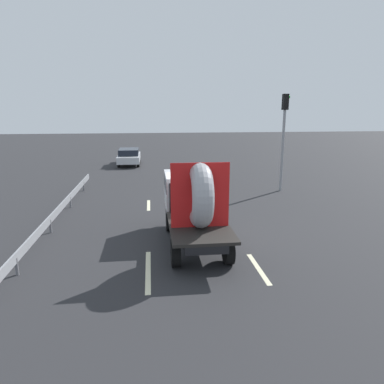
% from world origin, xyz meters
% --- Properties ---
extents(ground_plane, '(120.00, 120.00, 0.00)m').
position_xyz_m(ground_plane, '(0.00, 0.00, 0.00)').
color(ground_plane, '#28282B').
extents(flatbed_truck, '(2.02, 5.50, 3.24)m').
position_xyz_m(flatbed_truck, '(-0.35, -0.19, 1.63)').
color(flatbed_truck, black).
rests_on(flatbed_truck, ground_plane).
extents(distant_sedan, '(1.87, 4.36, 1.42)m').
position_xyz_m(distant_sedan, '(-3.80, 18.66, 0.76)').
color(distant_sedan, black).
rests_on(distant_sedan, ground_plane).
extents(traffic_light, '(0.42, 0.36, 5.71)m').
position_xyz_m(traffic_light, '(5.91, 7.32, 3.73)').
color(traffic_light, gray).
rests_on(traffic_light, ground_plane).
extents(guardrail, '(0.10, 14.94, 0.71)m').
position_xyz_m(guardrail, '(-6.00, 3.05, 0.53)').
color(guardrail, gray).
rests_on(guardrail, ground_plane).
extents(lane_dash_left_near, '(0.16, 2.95, 0.01)m').
position_xyz_m(lane_dash_left_near, '(-2.08, -2.73, 0.00)').
color(lane_dash_left_near, beige).
rests_on(lane_dash_left_near, ground_plane).
extents(lane_dash_left_far, '(0.16, 2.03, 0.01)m').
position_xyz_m(lane_dash_left_far, '(-2.08, 4.90, 0.00)').
color(lane_dash_left_far, beige).
rests_on(lane_dash_left_far, ground_plane).
extents(lane_dash_right_near, '(0.16, 2.21, 0.01)m').
position_xyz_m(lane_dash_right_near, '(1.37, -2.98, 0.00)').
color(lane_dash_right_near, beige).
rests_on(lane_dash_right_near, ground_plane).
extents(lane_dash_right_far, '(0.16, 2.66, 0.01)m').
position_xyz_m(lane_dash_right_far, '(1.37, 4.86, 0.00)').
color(lane_dash_right_far, beige).
rests_on(lane_dash_right_far, ground_plane).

